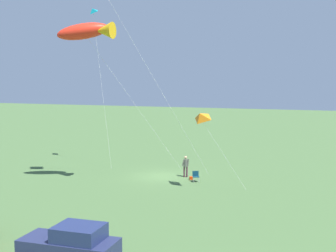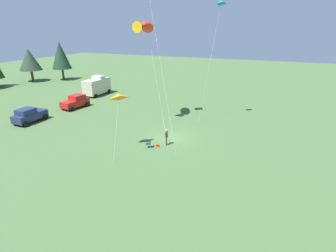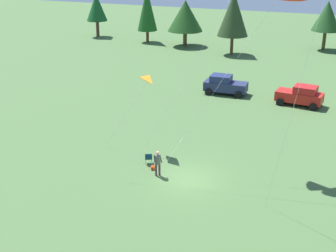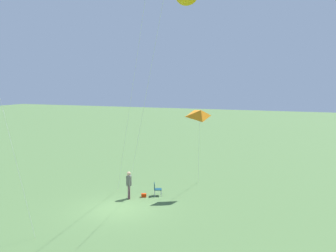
{
  "view_description": "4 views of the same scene",
  "coord_description": "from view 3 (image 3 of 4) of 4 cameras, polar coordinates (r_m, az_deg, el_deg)",
  "views": [
    {
      "loc": [
        -12.85,
        35.43,
        8.24
      ],
      "look_at": [
        -0.98,
        1.2,
        4.3
      ],
      "focal_mm": 50.0,
      "sensor_mm": 36.0,
      "label": 1
    },
    {
      "loc": [
        -24.5,
        -10.27,
        11.35
      ],
      "look_at": [
        -1.46,
        -0.27,
        1.91
      ],
      "focal_mm": 28.0,
      "sensor_mm": 36.0,
      "label": 2
    },
    {
      "loc": [
        8.6,
        -25.33,
        14.17
      ],
      "look_at": [
        -1.77,
        1.0,
        3.03
      ],
      "focal_mm": 50.0,
      "sensor_mm": 36.0,
      "label": 3
    },
    {
      "loc": [
        19.38,
        11.05,
        7.39
      ],
      "look_at": [
        -1.16,
        2.68,
        4.83
      ],
      "focal_mm": 42.0,
      "sensor_mm": 36.0,
      "label": 4
    }
  ],
  "objects": [
    {
      "name": "kite_delta_orange",
      "position": [
        32.92,
        -2.26,
        5.85
      ],
      "size": [
        4.07,
        2.0,
        5.76
      ],
      "color": "orange",
      "rests_on": "ground"
    },
    {
      "name": "car_navy_hatch",
      "position": [
        47.11,
        6.92,
        5.03
      ],
      "size": [
        4.23,
        2.27,
        1.89
      ],
      "rotation": [
        0.0,
        0.0,
        3.16
      ],
      "color": "#232A4D",
      "rests_on": "ground"
    },
    {
      "name": "car_red_sedan",
      "position": [
        45.13,
        15.87,
        3.61
      ],
      "size": [
        4.38,
        2.63,
        1.89
      ],
      "rotation": [
        0.0,
        0.0,
        -0.12
      ],
      "color": "red",
      "rests_on": "ground"
    },
    {
      "name": "treeline_distant",
      "position": [
        66.25,
        15.77,
        12.64
      ],
      "size": [
        55.01,
        11.69,
        8.54
      ],
      "color": "#513126",
      "rests_on": "ground"
    },
    {
      "name": "backpack_on_grass",
      "position": [
        31.41,
        -1.88,
        -5.12
      ],
      "size": [
        0.34,
        0.38,
        0.22
      ],
      "primitive_type": "cube",
      "rotation": [
        0.0,
        0.0,
        2.01
      ],
      "color": "red",
      "rests_on": "ground"
    },
    {
      "name": "folding_chair",
      "position": [
        31.97,
        -2.38,
        -3.88
      ],
      "size": [
        0.64,
        0.64,
        0.82
      ],
      "rotation": [
        0.0,
        0.0,
        2.03
      ],
      "color": "#0C3144",
      "rests_on": "ground"
    },
    {
      "name": "person_kite_flyer",
      "position": [
        30.18,
        -1.26,
        -4.35
      ],
      "size": [
        0.56,
        0.45,
        1.74
      ],
      "rotation": [
        0.0,
        0.0,
        2.0
      ],
      "color": "#4C2E37",
      "rests_on": "ground"
    },
    {
      "name": "ground_plane",
      "position": [
        30.27,
        2.44,
        -6.45
      ],
      "size": [
        160.0,
        160.0,
        0.0
      ],
      "primitive_type": "plane",
      "color": "#446336"
    }
  ]
}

